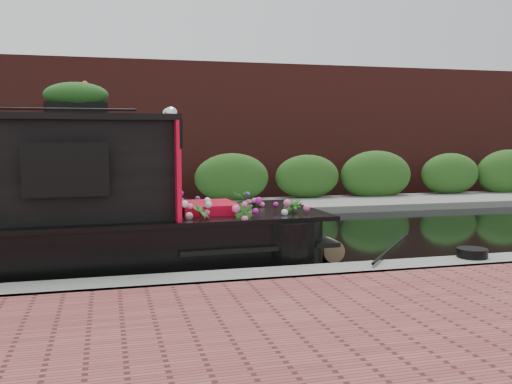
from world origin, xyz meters
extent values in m
plane|color=black|center=(0.00, 0.00, 0.00)|extent=(80.00, 80.00, 0.00)
cube|color=slate|center=(0.00, -3.30, 0.00)|extent=(40.00, 0.60, 0.50)
cube|color=gray|center=(0.00, 4.20, 0.00)|extent=(40.00, 2.40, 0.34)
cube|color=#29561C|center=(0.00, 5.10, 0.00)|extent=(40.00, 1.10, 2.80)
cube|color=#57211D|center=(0.00, 7.20, 0.00)|extent=(40.00, 1.00, 8.00)
cube|color=red|center=(-0.09, -1.81, 1.40)|extent=(0.12, 1.72, 1.32)
cube|color=black|center=(-1.39, -2.68, 1.47)|extent=(0.88, 0.06, 0.54)
cube|color=red|center=(0.42, -1.81, 0.69)|extent=(0.82, 0.91, 0.49)
sphere|color=white|center=(-0.08, -1.94, 2.17)|extent=(0.18, 0.18, 0.18)
sphere|color=white|center=(-0.08, -1.67, 2.17)|extent=(0.18, 0.18, 0.18)
cube|color=black|center=(-1.29, -1.81, 2.22)|extent=(0.80, 0.27, 0.16)
ellipsoid|color=#F0431A|center=(-1.29, -1.81, 2.42)|extent=(0.87, 0.27, 0.24)
imported|color=#245A1E|center=(0.21, -2.53, 0.75)|extent=(0.34, 0.38, 0.61)
imported|color=#245A1E|center=(0.81, -2.51, 0.71)|extent=(0.38, 0.37, 0.54)
imported|color=#245A1E|center=(1.19, -1.20, 0.72)|extent=(0.52, 0.46, 0.55)
imported|color=#245A1E|center=(1.58, -2.14, 0.71)|extent=(0.41, 0.41, 0.54)
imported|color=#245A1E|center=(0.30, -1.05, 0.69)|extent=(0.21, 0.29, 0.50)
cylinder|color=olive|center=(2.28, -1.81, 0.17)|extent=(0.33, 0.39, 0.33)
cylinder|color=black|center=(3.77, -3.16, 0.31)|extent=(0.40, 0.40, 0.12)
camera|label=1|loc=(-0.94, -9.66, 1.87)|focal=40.00mm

